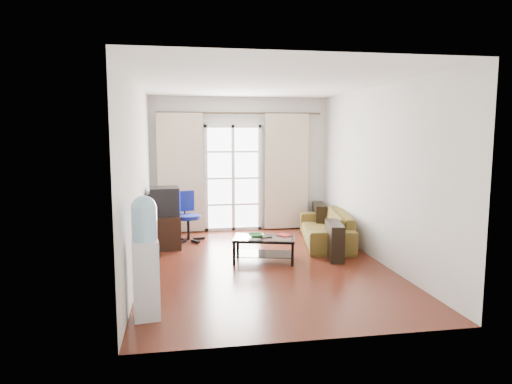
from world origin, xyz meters
TOP-DOWN VIEW (x-y plane):
  - floor at (0.00, 0.00)m, footprint 5.20×5.20m
  - ceiling at (0.00, 0.00)m, footprint 5.20×5.20m
  - wall_back at (0.00, 2.60)m, footprint 3.60×0.02m
  - wall_front at (0.00, -2.60)m, footprint 3.60×0.02m
  - wall_left at (-1.80, 0.00)m, footprint 0.02×5.20m
  - wall_right at (1.80, 0.00)m, footprint 0.02×5.20m
  - french_door at (-0.15, 2.54)m, footprint 1.16×0.06m
  - curtain_rod at (0.00, 2.50)m, footprint 3.30×0.04m
  - curtain_left at (-1.20, 2.48)m, footprint 0.90×0.07m
  - curtain_right at (0.95, 2.48)m, footprint 0.90×0.07m
  - radiator at (0.80, 2.50)m, footprint 0.64×0.12m
  - sofa at (1.37, 1.16)m, footprint 2.26×1.49m
  - coffee_table at (0.05, 0.18)m, footprint 1.04×0.75m
  - bowl at (-0.08, 0.17)m, footprint 0.29×0.29m
  - book at (0.31, 0.18)m, footprint 0.35×0.36m
  - remote at (0.08, 0.12)m, footprint 0.18×0.10m
  - tv_stand at (-1.51, 1.39)m, footprint 0.59×0.82m
  - crt_tv at (-1.51, 1.37)m, footprint 0.57×0.56m
  - task_chair at (-1.09, 1.75)m, footprint 0.78×0.78m
  - water_cooler at (-1.60, -1.79)m, footprint 0.31×0.30m

SIDE VIEW (x-z plane):
  - floor at x=0.00m, z-range 0.00..0.00m
  - coffee_table at x=0.05m, z-range 0.05..0.44m
  - task_chair at x=-1.09m, z-range -0.19..0.73m
  - tv_stand at x=-1.51m, z-range 0.00..0.57m
  - sofa at x=1.37m, z-range 0.00..0.58m
  - radiator at x=0.80m, z-range 0.01..0.65m
  - remote at x=0.08m, z-range 0.38..0.40m
  - book at x=0.31m, z-range 0.38..0.40m
  - bowl at x=-0.08m, z-range 0.38..0.44m
  - water_cooler at x=-1.60m, z-range 0.03..1.37m
  - crt_tv at x=-1.51m, z-range 0.57..1.05m
  - french_door at x=-0.15m, z-range 0.00..2.15m
  - curtain_left at x=-1.20m, z-range 0.02..2.38m
  - curtain_right at x=0.95m, z-range 0.02..2.38m
  - wall_back at x=0.00m, z-range 0.00..2.70m
  - wall_front at x=0.00m, z-range 0.00..2.70m
  - wall_left at x=-1.80m, z-range 0.00..2.70m
  - wall_right at x=1.80m, z-range 0.00..2.70m
  - curtain_rod at x=0.00m, z-range 2.36..2.40m
  - ceiling at x=0.00m, z-range 2.70..2.70m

